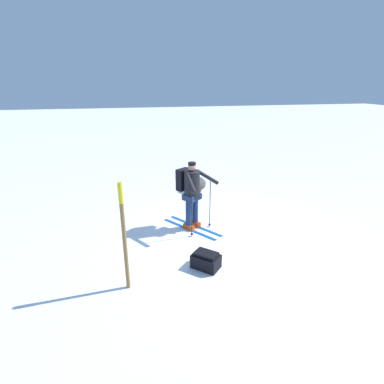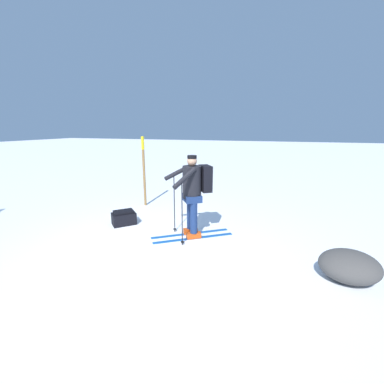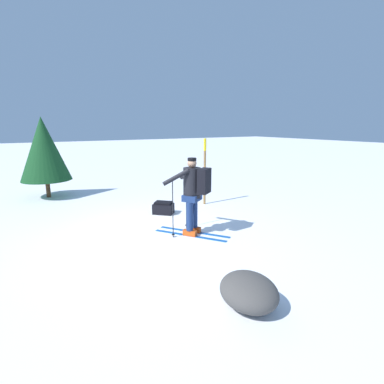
{
  "view_description": "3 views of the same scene",
  "coord_description": "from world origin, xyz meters",
  "px_view_note": "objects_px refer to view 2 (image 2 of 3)",
  "views": [
    {
      "loc": [
        6.37,
        -2.39,
        3.51
      ],
      "look_at": [
        -0.35,
        -0.79,
        0.98
      ],
      "focal_mm": 28.0,
      "sensor_mm": 36.0,
      "label": 1
    },
    {
      "loc": [
        -2.0,
        4.03,
        2.27
      ],
      "look_at": [
        -0.35,
        -0.79,
        0.98
      ],
      "focal_mm": 24.0,
      "sensor_mm": 36.0,
      "label": 2
    },
    {
      "loc": [
        -5.84,
        2.5,
        2.43
      ],
      "look_at": [
        -0.35,
        -0.79,
        0.98
      ],
      "focal_mm": 28.0,
      "sensor_mm": 36.0,
      "label": 3
    }
  ],
  "objects_px": {
    "skier": "(194,189)",
    "dropped_backpack": "(124,218)",
    "rock_boulder": "(349,266)",
    "trail_marker": "(144,166)"
  },
  "relations": [
    {
      "from": "skier",
      "to": "trail_marker",
      "type": "distance_m",
      "value": 2.66
    },
    {
      "from": "skier",
      "to": "dropped_backpack",
      "type": "height_order",
      "value": "skier"
    },
    {
      "from": "skier",
      "to": "rock_boulder",
      "type": "distance_m",
      "value": 2.96
    },
    {
      "from": "skier",
      "to": "rock_boulder",
      "type": "height_order",
      "value": "skier"
    },
    {
      "from": "trail_marker",
      "to": "skier",
      "type": "bearing_deg",
      "value": 141.45
    },
    {
      "from": "skier",
      "to": "trail_marker",
      "type": "xyz_separation_m",
      "value": [
        2.08,
        -1.66,
        0.14
      ]
    },
    {
      "from": "rock_boulder",
      "to": "dropped_backpack",
      "type": "bearing_deg",
      "value": -11.26
    },
    {
      "from": "dropped_backpack",
      "to": "trail_marker",
      "type": "relative_size",
      "value": 0.32
    },
    {
      "from": "rock_boulder",
      "to": "trail_marker",
      "type": "bearing_deg",
      "value": -26.92
    },
    {
      "from": "skier",
      "to": "rock_boulder",
      "type": "bearing_deg",
      "value": 163.89
    }
  ]
}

